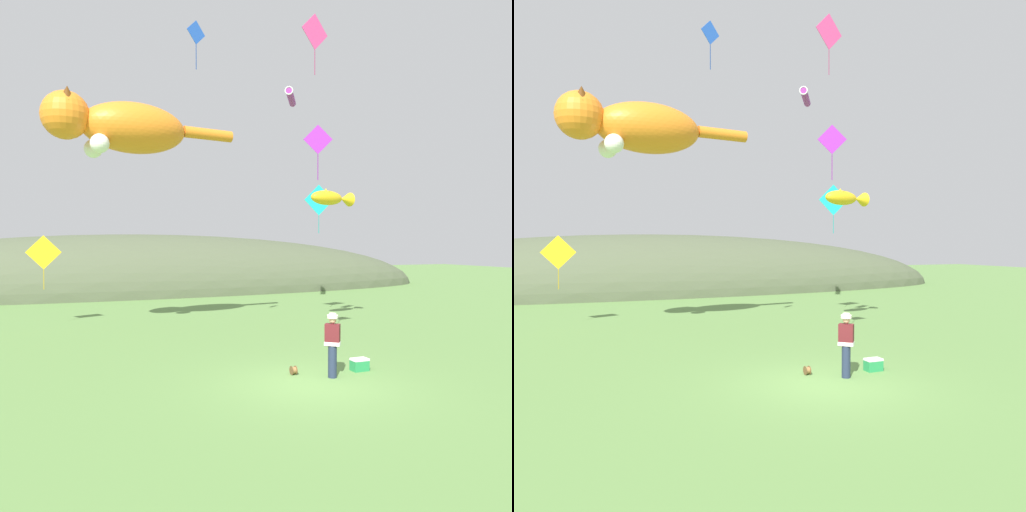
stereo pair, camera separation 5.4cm
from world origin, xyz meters
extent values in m
plane|color=#5B8442|center=(0.00, 0.00, 0.00)|extent=(120.00, 120.00, 0.00)
ellipsoid|color=#4C563D|center=(0.00, 27.37, 0.00)|extent=(50.24, 11.79, 8.82)
cylinder|color=#232D47|center=(0.81, 0.43, 0.44)|extent=(0.24, 0.24, 0.88)
cube|color=#59191E|center=(0.81, 0.43, 1.18)|extent=(0.46, 0.44, 0.60)
cube|color=white|center=(0.81, 0.43, 0.94)|extent=(0.49, 0.47, 0.10)
sphere|color=tan|center=(0.81, 0.43, 1.59)|extent=(0.20, 0.20, 0.20)
cylinder|color=beige|center=(0.81, 0.43, 1.68)|extent=(0.30, 0.30, 0.09)
cylinder|color=beige|center=(0.81, 0.43, 1.74)|extent=(0.20, 0.20, 0.07)
cylinder|color=olive|center=(-0.05, 1.10, 0.12)|extent=(0.13, 0.19, 0.19)
cylinder|color=brown|center=(-0.11, 1.10, 0.12)|extent=(0.02, 0.25, 0.25)
cylinder|color=brown|center=(0.02, 1.10, 0.12)|extent=(0.02, 0.25, 0.25)
cube|color=#268C4C|center=(1.92, 0.77, 0.15)|extent=(0.48, 0.32, 0.30)
cube|color=white|center=(1.92, 0.77, 0.33)|extent=(0.49, 0.33, 0.06)
ellipsoid|color=orange|center=(-3.13, 9.61, 8.44)|extent=(4.57, 2.77, 2.06)
ellipsoid|color=white|center=(-3.34, 9.58, 8.06)|extent=(2.95, 1.58, 1.13)
sphere|color=orange|center=(-5.79, 9.29, 8.64)|extent=(1.86, 1.86, 1.86)
cone|color=#522A0A|center=(-5.73, 8.78, 9.32)|extent=(0.73, 0.73, 0.62)
cone|color=#522A0A|center=(-5.85, 9.79, 9.32)|extent=(0.73, 0.73, 0.62)
sphere|color=white|center=(-4.56, 8.81, 7.56)|extent=(0.74, 0.74, 0.74)
sphere|color=white|center=(-4.71, 10.04, 7.56)|extent=(0.74, 0.74, 0.74)
cylinder|color=orange|center=(0.15, 10.01, 8.54)|extent=(2.31, 0.76, 0.50)
ellipsoid|color=gold|center=(5.04, 8.02, 5.73)|extent=(1.95, 1.15, 0.65)
cone|color=gold|center=(6.22, 8.34, 5.73)|extent=(0.74, 0.78, 0.65)
cone|color=gold|center=(4.99, 8.00, 6.00)|extent=(0.37, 0.37, 0.30)
sphere|color=black|center=(4.41, 8.07, 5.78)|extent=(0.15, 0.15, 0.15)
cylinder|color=#8C268C|center=(5.45, 12.47, 11.42)|extent=(1.53, 2.22, 0.36)
torus|color=white|center=(4.84, 11.46, 11.42)|extent=(0.41, 0.28, 0.44)
cube|color=purple|center=(2.31, 3.95, 7.31)|extent=(0.96, 0.39, 1.03)
cylinder|color=black|center=(2.31, 3.96, 7.31)|extent=(0.65, 0.27, 0.02)
cube|color=#6B1A7C|center=(2.31, 3.95, 6.35)|extent=(0.03, 0.02, 0.90)
cube|color=blue|center=(-1.39, 6.35, 11.35)|extent=(0.79, 0.40, 0.87)
cylinder|color=black|center=(-1.39, 6.36, 11.35)|extent=(0.53, 0.27, 0.02)
cube|color=#1A3E97|center=(-1.39, 6.35, 10.47)|extent=(0.03, 0.02, 0.90)
cube|color=#E53F8C|center=(2.58, 4.68, 11.35)|extent=(1.26, 0.38, 1.31)
cylinder|color=black|center=(2.58, 4.69, 11.35)|extent=(0.85, 0.26, 0.02)
cube|color=#A02C62|center=(2.58, 4.68, 10.25)|extent=(0.03, 0.02, 0.90)
cube|color=yellow|center=(-6.66, 12.73, 3.30)|extent=(1.51, 0.20, 1.52)
cylinder|color=black|center=(-6.66, 12.74, 3.30)|extent=(1.01, 0.14, 0.02)
cube|color=#A98511|center=(-6.66, 12.73, 2.09)|extent=(0.03, 0.01, 0.90)
cube|color=#19BFBF|center=(6.07, 10.55, 5.87)|extent=(1.52, 0.22, 1.54)
cylinder|color=black|center=(6.07, 10.56, 5.87)|extent=(1.02, 0.15, 0.02)
cube|color=#118585|center=(6.07, 10.55, 4.65)|extent=(0.03, 0.01, 0.90)
camera|label=1|loc=(-6.28, -11.38, 3.67)|focal=35.00mm
camera|label=2|loc=(-6.23, -11.40, 3.67)|focal=35.00mm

